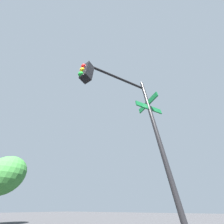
% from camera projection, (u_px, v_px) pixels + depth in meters
% --- Properties ---
extents(traffic_signal_near, '(1.83, 2.69, 5.30)m').
position_uv_depth(traffic_signal_near, '(122.00, 99.00, 3.51)').
color(traffic_signal_near, black).
rests_on(traffic_signal_near, ground_plane).
extents(street_tree, '(3.52, 3.52, 5.48)m').
position_uv_depth(street_tree, '(5.00, 175.00, 11.20)').
color(street_tree, '#4C331E').
rests_on(street_tree, ground_plane).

